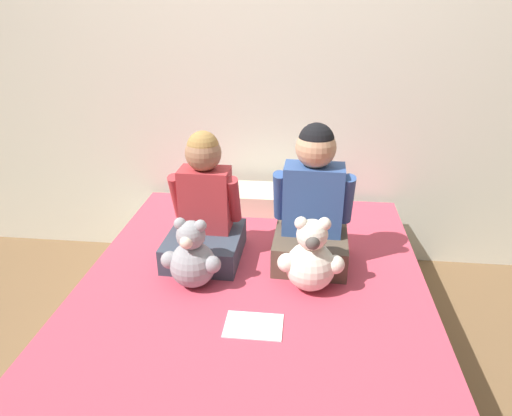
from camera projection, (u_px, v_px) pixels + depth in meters
The scene contains 9 objects.
ground_plane at pixel (251, 366), 2.03m from camera, with size 14.00×14.00×0.00m, color brown.
wall_behind_bed at pixel (274, 47), 2.45m from camera, with size 8.00×0.06×2.50m.
bed at pixel (251, 330), 1.94m from camera, with size 1.46×1.92×0.41m.
child_on_left at pixel (205, 211), 2.03m from camera, with size 0.33×0.37×0.57m.
child_on_right at pixel (313, 207), 1.96m from camera, with size 0.35×0.32×0.62m.
teddy_bear_held_by_left_child at pixel (192, 258), 1.84m from camera, with size 0.25×0.19×0.30m.
teddy_bear_held_by_right_child at pixel (311, 259), 1.81m from camera, with size 0.27×0.20×0.32m.
pillow_at_headboard at pixel (268, 199), 2.56m from camera, with size 0.58×0.26×0.11m.
sign_card at pixel (254, 326), 1.65m from camera, with size 0.21×0.15×0.00m.
Camera 1 is at (0.19, -1.54, 1.49)m, focal length 32.00 mm.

